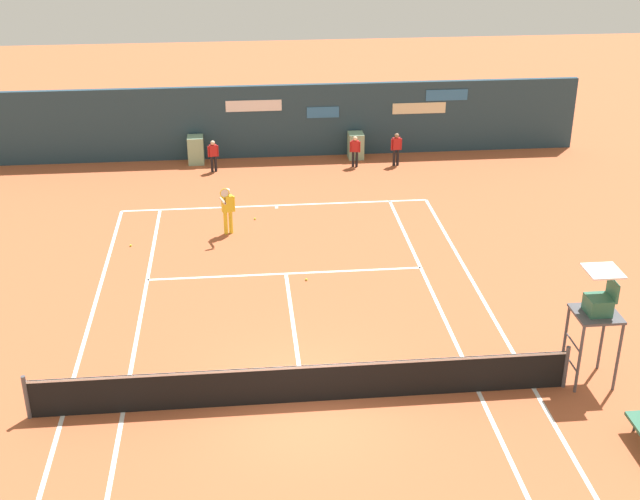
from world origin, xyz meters
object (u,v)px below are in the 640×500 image
object	(u,v)px
umpire_chair	(598,309)
ball_kid_right_post	(213,154)
tennis_ball_near_service_line	(255,219)
player_on_baseline	(227,207)
ball_kid_centre_post	(396,147)
tennis_ball_by_sideline	(306,279)
ball_kid_left_post	(355,149)
tennis_ball_mid_court	(131,245)

from	to	relation	value
umpire_chair	ball_kid_right_post	world-z (taller)	umpire_chair
umpire_chair	tennis_ball_near_service_line	world-z (taller)	umpire_chair
player_on_baseline	ball_kid_centre_post	world-z (taller)	player_on_baseline
tennis_ball_by_sideline	umpire_chair	bearing A→B (deg)	-43.03
ball_kid_centre_post	tennis_ball_by_sideline	distance (m)	10.44
ball_kid_right_post	ball_kid_left_post	xyz separation A→B (m)	(5.46, 0.00, -0.00)
ball_kid_right_post	tennis_ball_by_sideline	world-z (taller)	ball_kid_right_post
tennis_ball_mid_court	tennis_ball_near_service_line	world-z (taller)	same
ball_kid_right_post	ball_kid_centre_post	distance (m)	7.07
umpire_chair	tennis_ball_by_sideline	bearing A→B (deg)	46.97
player_on_baseline	ball_kid_right_post	size ratio (longest dim) A/B	1.42
ball_kid_left_post	tennis_ball_near_service_line	distance (m)	6.37
umpire_chair	player_on_baseline	xyz separation A→B (m)	(-8.30, 9.23, -0.95)
ball_kid_centre_post	tennis_ball_near_service_line	distance (m)	7.50
player_on_baseline	tennis_ball_mid_court	distance (m)	3.25
ball_kid_left_post	tennis_ball_mid_court	distance (m)	10.38
ball_kid_right_post	tennis_ball_mid_court	distance (m)	7.11
umpire_chair	ball_kid_centre_post	xyz separation A→B (m)	(-1.77, 15.17, -1.12)
ball_kid_right_post	tennis_ball_mid_court	bearing A→B (deg)	60.41
ball_kid_centre_post	tennis_ball_by_sideline	world-z (taller)	ball_kid_centre_post
player_on_baseline	ball_kid_right_post	xyz separation A→B (m)	(-0.54, 5.94, -0.21)
player_on_baseline	umpire_chair	bearing A→B (deg)	115.37
player_on_baseline	tennis_ball_by_sideline	distance (m)	4.26
umpire_chair	player_on_baseline	distance (m)	12.45
player_on_baseline	ball_kid_centre_post	distance (m)	8.83
ball_kid_centre_post	tennis_ball_mid_court	bearing A→B (deg)	30.25
ball_kid_right_post	tennis_ball_near_service_line	xyz separation A→B (m)	(1.41, -4.87, -0.68)
ball_kid_left_post	ball_kid_centre_post	xyz separation A→B (m)	(1.62, -0.00, 0.04)
ball_kid_right_post	tennis_ball_by_sideline	size ratio (longest dim) A/B	18.28
ball_kid_left_post	ball_kid_centre_post	bearing A→B (deg)	-169.93
tennis_ball_near_service_line	ball_kid_centre_post	bearing A→B (deg)	40.72
tennis_ball_mid_court	tennis_ball_by_sideline	xyz separation A→B (m)	(5.26, -2.86, 0.00)
umpire_chair	ball_kid_centre_post	bearing A→B (deg)	6.65
ball_kid_right_post	tennis_ball_by_sideline	bearing A→B (deg)	97.38
tennis_ball_mid_court	tennis_ball_near_service_line	size ratio (longest dim) A/B	1.00
ball_kid_left_post	tennis_ball_near_service_line	xyz separation A→B (m)	(-4.04, -4.87, -0.68)
ball_kid_centre_post	tennis_ball_near_service_line	size ratio (longest dim) A/B	19.24
ball_kid_left_post	ball_kid_centre_post	size ratio (longest dim) A/B	0.95
player_on_baseline	tennis_ball_by_sideline	xyz separation A→B (m)	(2.21, -3.54, -0.89)
ball_kid_left_post	tennis_ball_mid_court	size ratio (longest dim) A/B	18.21
tennis_ball_mid_court	player_on_baseline	bearing A→B (deg)	12.45
umpire_chair	ball_kid_right_post	bearing A→B (deg)	30.24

